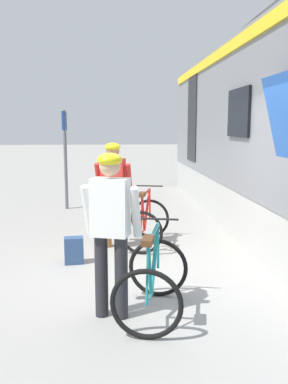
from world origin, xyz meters
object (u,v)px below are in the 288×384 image
Objects in this scene: cyclist_near_in_white at (111,221)px; backpack_on_platform at (74,250)px; platform_sign_post at (65,143)px; cyclist_far_in_red at (113,186)px; bicycle_near_teal at (153,280)px; bicycle_far_red at (146,222)px.

cyclist_near_in_white is 2.03m from backpack_on_platform.
cyclist_near_in_white is at bearing -79.24° from platform_sign_post.
cyclist_near_in_white is 0.73× the size of platform_sign_post.
bicycle_near_teal is (0.41, -2.56, -0.65)m from cyclist_far_in_red.
bicycle_near_teal is (0.44, -0.02, -0.65)m from cyclist_near_in_white.
bicycle_far_red is 3.01× the size of backpack_on_platform.
bicycle_near_teal is 3.00× the size of backpack_on_platform.
bicycle_near_teal is at bearing -67.24° from backpack_on_platform.
platform_sign_post is at bearing 90.95° from backpack_on_platform.
backpack_on_platform is 0.17× the size of platform_sign_post.
bicycle_far_red is at bearing 87.02° from bicycle_near_teal.
platform_sign_post reaches higher than cyclist_far_in_red.
cyclist_near_in_white is 2.54m from cyclist_far_in_red.
cyclist_near_in_white is 1.00× the size of cyclist_far_in_red.
cyclist_near_in_white is 2.75m from bicycle_far_red.
cyclist_far_in_red is at bearing -173.07° from bicycle_far_red.
bicycle_far_red is 0.50× the size of platform_sign_post.
backpack_on_platform is 4.40m from platform_sign_post.
platform_sign_post reaches higher than bicycle_far_red.
cyclist_near_in_white reaches higher than backpack_on_platform.
cyclist_near_in_white and cyclist_far_in_red have the same top height.
cyclist_far_in_red reaches higher than backpack_on_platform.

